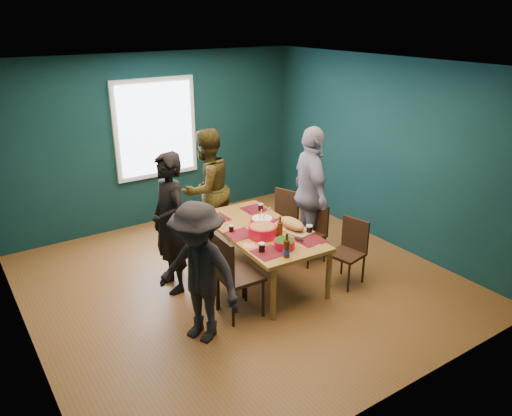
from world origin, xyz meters
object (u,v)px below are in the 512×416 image
(chair_right_near, at_px, (350,246))
(person_far_left, at_px, (170,223))
(bowl_dumpling, at_px, (262,222))
(dining_table, at_px, (261,234))
(person_back, at_px, (207,189))
(chair_right_far, at_px, (283,216))
(bowl_salad, at_px, (263,231))
(chair_left_near, at_px, (232,271))
(person_near_left, at_px, (199,273))
(chair_left_mid, at_px, (215,259))
(bowl_herbs, at_px, (284,244))
(chair_right_mid, at_px, (313,228))
(cutting_board, at_px, (292,225))
(person_right, at_px, (311,193))
(chair_left_far, at_px, (191,243))

(chair_right_near, distance_m, person_far_left, 2.27)
(bowl_dumpling, bearing_deg, dining_table, -138.15)
(person_back, bearing_deg, dining_table, 78.49)
(chair_right_far, distance_m, bowl_salad, 1.18)
(chair_left_near, bearing_deg, bowl_salad, 29.77)
(chair_left_near, relative_size, person_near_left, 0.65)
(chair_left_mid, relative_size, person_back, 0.54)
(chair_left_mid, xyz_separation_m, chair_left_near, (-0.01, -0.41, 0.03))
(bowl_herbs, bearing_deg, person_back, 89.73)
(chair_right_near, xyz_separation_m, bowl_dumpling, (-0.86, 0.72, 0.28))
(chair_right_mid, height_order, chair_right_near, chair_right_near)
(chair_right_far, distance_m, person_far_left, 1.84)
(person_far_left, bearing_deg, cutting_board, 64.05)
(person_far_left, height_order, bowl_herbs, person_far_left)
(chair_right_mid, height_order, person_far_left, person_far_left)
(chair_right_near, bearing_deg, chair_left_mid, 149.17)
(chair_left_mid, relative_size, bowl_herbs, 3.87)
(person_near_left, distance_m, bowl_salad, 1.22)
(chair_left_mid, height_order, person_far_left, person_far_left)
(bowl_dumpling, relative_size, cutting_board, 0.44)
(chair_right_mid, bearing_deg, chair_right_near, -94.47)
(person_right, bearing_deg, bowl_herbs, 148.50)
(person_back, bearing_deg, chair_right_near, 102.00)
(dining_table, relative_size, person_near_left, 1.24)
(chair_left_mid, xyz_separation_m, person_right, (1.70, 0.33, 0.38))
(chair_right_mid, bearing_deg, bowl_salad, -171.19)
(dining_table, bearing_deg, cutting_board, -34.15)
(chair_right_mid, xyz_separation_m, person_near_left, (-2.14, -0.73, 0.29))
(person_near_left, bearing_deg, bowl_herbs, 69.74)
(dining_table, xyz_separation_m, chair_left_far, (-0.72, 0.54, -0.15))
(chair_right_near, xyz_separation_m, cutting_board, (-0.60, 0.44, 0.28))
(chair_right_near, height_order, person_near_left, person_near_left)
(person_right, relative_size, bowl_dumpling, 6.25)
(chair_left_far, distance_m, person_near_left, 1.37)
(person_back, relative_size, person_right, 0.94)
(chair_left_near, relative_size, chair_right_far, 1.13)
(person_back, bearing_deg, bowl_dumpling, 80.94)
(dining_table, xyz_separation_m, person_far_left, (-1.04, 0.42, 0.24))
(bowl_salad, distance_m, bowl_herbs, 0.40)
(chair_right_far, bearing_deg, chair_right_near, -101.66)
(person_right, bearing_deg, bowl_dumpling, 120.72)
(person_right, bearing_deg, chair_right_mid, 178.48)
(dining_table, xyz_separation_m, chair_left_mid, (-0.73, -0.13, -0.09))
(bowl_salad, xyz_separation_m, bowl_dumpling, (0.16, 0.25, -0.01))
(dining_table, bearing_deg, chair_left_far, 146.00)
(person_right, height_order, bowl_herbs, person_right)
(chair_left_near, height_order, bowl_dumpling, chair_left_near)
(chair_right_mid, bearing_deg, person_near_left, -166.03)
(chair_left_far, height_order, chair_left_mid, chair_left_mid)
(person_far_left, xyz_separation_m, person_right, (2.01, -0.22, 0.05))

